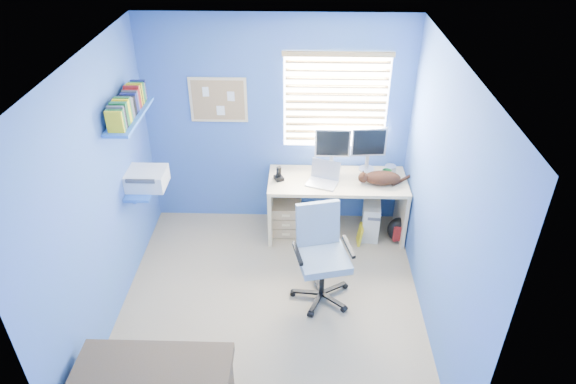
{
  "coord_description": "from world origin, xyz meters",
  "views": [
    {
      "loc": [
        0.28,
        -3.72,
        3.75
      ],
      "look_at": [
        0.15,
        0.65,
        0.95
      ],
      "focal_mm": 32.0,
      "sensor_mm": 36.0,
      "label": 1
    }
  ],
  "objects_px": {
    "tower_pc": "(371,217)",
    "office_chair": "(321,266)",
    "desk": "(336,207)",
    "cat": "(382,178)",
    "laptop": "(322,175)"
  },
  "relations": [
    {
      "from": "laptop",
      "to": "tower_pc",
      "type": "height_order",
      "value": "laptop"
    },
    {
      "from": "cat",
      "to": "laptop",
      "type": "bearing_deg",
      "value": 177.85
    },
    {
      "from": "tower_pc",
      "to": "office_chair",
      "type": "distance_m",
      "value": 1.24
    },
    {
      "from": "desk",
      "to": "laptop",
      "type": "relative_size",
      "value": 4.75
    },
    {
      "from": "desk",
      "to": "cat",
      "type": "relative_size",
      "value": 3.84
    },
    {
      "from": "desk",
      "to": "office_chair",
      "type": "bearing_deg",
      "value": -100.8
    },
    {
      "from": "tower_pc",
      "to": "office_chair",
      "type": "height_order",
      "value": "office_chair"
    },
    {
      "from": "cat",
      "to": "tower_pc",
      "type": "distance_m",
      "value": 0.6
    },
    {
      "from": "tower_pc",
      "to": "office_chair",
      "type": "relative_size",
      "value": 0.45
    },
    {
      "from": "desk",
      "to": "laptop",
      "type": "height_order",
      "value": "laptop"
    },
    {
      "from": "office_chair",
      "to": "cat",
      "type": "bearing_deg",
      "value": 55.25
    },
    {
      "from": "desk",
      "to": "laptop",
      "type": "distance_m",
      "value": 0.52
    },
    {
      "from": "cat",
      "to": "tower_pc",
      "type": "xyz_separation_m",
      "value": [
        -0.07,
        0.07,
        -0.59
      ]
    },
    {
      "from": "laptop",
      "to": "cat",
      "type": "height_order",
      "value": "laptop"
    },
    {
      "from": "office_chair",
      "to": "desk",
      "type": "bearing_deg",
      "value": 79.2
    }
  ]
}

